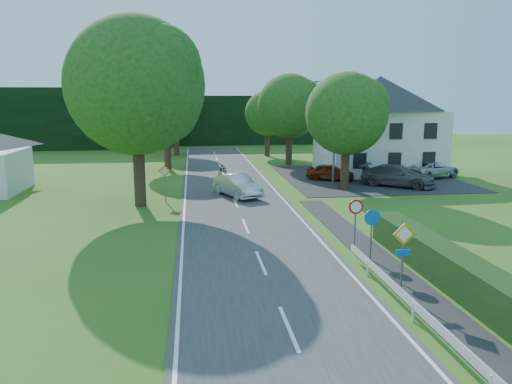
{
  "coord_description": "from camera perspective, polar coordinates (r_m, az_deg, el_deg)",
  "views": [
    {
      "loc": [
        -2.7,
        -7.44,
        6.71
      ],
      "look_at": [
        0.74,
        19.29,
        1.6
      ],
      "focal_mm": 35.0,
      "sensor_mm": 36.0,
      "label": 1
    }
  ],
  "objects": [
    {
      "name": "tree_right_far",
      "position": [
        50.43,
        3.81,
        8.24
      ],
      "size": [
        7.4,
        7.4,
        9.09
      ],
      "primitive_type": null,
      "color": "#164815",
      "rests_on": "ground"
    },
    {
      "name": "line_edge_left",
      "position": [
        28.25,
        -8.24,
        -3.03
      ],
      "size": [
        0.12,
        80.0,
        0.01
      ],
      "primitive_type": "cube",
      "color": "white",
      "rests_on": "road"
    },
    {
      "name": "line_edge_right",
      "position": [
        28.86,
        4.78,
        -2.66
      ],
      "size": [
        0.12,
        80.0,
        0.01
      ],
      "primitive_type": "cube",
      "color": "white",
      "rests_on": "road"
    },
    {
      "name": "parked_car_silver_b",
      "position": [
        44.81,
        19.53,
        2.44
      ],
      "size": [
        5.46,
        4.0,
        1.38
      ],
      "primitive_type": "imported",
      "rotation": [
        0.0,
        0.0,
        1.96
      ],
      "color": "#B7B9BF",
      "rests_on": "parking_pad"
    },
    {
      "name": "sign_speed_limit",
      "position": [
        22.14,
        11.31,
        -2.38
      ],
      "size": [
        0.64,
        0.11,
        2.37
      ],
      "color": "slate",
      "rests_on": "ground"
    },
    {
      "name": "line_centre",
      "position": [
        28.37,
        -1.66,
        -2.86
      ],
      "size": [
        0.12,
        80.0,
        0.01
      ],
      "primitive_type": null,
      "color": "white",
      "rests_on": "road"
    },
    {
      "name": "parked_car_red",
      "position": [
        41.41,
        8.5,
        2.26
      ],
      "size": [
        4.14,
        3.26,
        1.32
      ],
      "primitive_type": "imported",
      "rotation": [
        0.0,
        0.0,
        1.06
      ],
      "color": "maroon",
      "rests_on": "parking_pad"
    },
    {
      "name": "motorcycle",
      "position": [
        42.93,
        -3.83,
        2.48
      ],
      "size": [
        1.39,
        2.13,
        1.06
      ],
      "primitive_type": "imported",
      "rotation": [
        0.0,
        0.0,
        -0.38
      ],
      "color": "black",
      "rests_on": "road"
    },
    {
      "name": "treeline_right",
      "position": [
        74.29,
        0.98,
        8.25
      ],
      "size": [
        30.0,
        5.0,
        7.0
      ],
      "primitive_type": "cube",
      "color": "black",
      "rests_on": "ground"
    },
    {
      "name": "tree_main",
      "position": [
        31.63,
        -13.47,
        8.83
      ],
      "size": [
        9.4,
        9.4,
        11.64
      ],
      "primitive_type": null,
      "color": "#164815",
      "rests_on": "ground"
    },
    {
      "name": "sign_priority_left",
      "position": [
        32.86,
        -10.38,
        1.81
      ],
      "size": [
        0.78,
        0.09,
        2.44
      ],
      "color": "slate",
      "rests_on": "ground"
    },
    {
      "name": "moving_car",
      "position": [
        34.17,
        -2.18,
        0.75
      ],
      "size": [
        3.32,
        4.83,
        1.51
      ],
      "primitive_type": "imported",
      "rotation": [
        0.0,
        0.0,
        0.42
      ],
      "color": "silver",
      "rests_on": "road"
    },
    {
      "name": "parking_pad",
      "position": [
        43.55,
        12.5,
        1.63
      ],
      "size": [
        14.0,
        16.0,
        0.04
      ],
      "primitive_type": "cube",
      "color": "black",
      "rests_on": "ground"
    },
    {
      "name": "parked_car_grey",
      "position": [
        39.61,
        15.92,
        1.81
      ],
      "size": [
        5.78,
        5.24,
        1.62
      ],
      "primitive_type": "imported",
      "rotation": [
        0.0,
        0.0,
        0.9
      ],
      "color": "#515257",
      "rests_on": "parking_pad"
    },
    {
      "name": "streetlight",
      "position": [
        39.02,
        8.77,
        7.3
      ],
      "size": [
        2.03,
        0.18,
        8.0
      ],
      "color": "slate",
      "rests_on": "ground"
    },
    {
      "name": "tree_left_back",
      "position": [
        59.53,
        -9.14,
        8.02
      ],
      "size": [
        6.6,
        6.6,
        8.07
      ],
      "primitive_type": null,
      "color": "#164815",
      "rests_on": "ground"
    },
    {
      "name": "sign_roundabout",
      "position": [
        20.34,
        13.08,
        -3.89
      ],
      "size": [
        0.64,
        0.08,
        2.37
      ],
      "color": "slate",
      "rests_on": "ground"
    },
    {
      "name": "parasol",
      "position": [
        44.56,
        8.75,
        3.19
      ],
      "size": [
        2.57,
        2.6,
        1.84
      ],
      "primitive_type": "imported",
      "rotation": [
        0.0,
        0.0,
        -0.34
      ],
      "color": "red",
      "rests_on": "parking_pad"
    },
    {
      "name": "tree_left_far",
      "position": [
        47.56,
        -10.18,
        7.64
      ],
      "size": [
        7.0,
        7.0,
        8.58
      ],
      "primitive_type": null,
      "color": "#164815",
      "rests_on": "ground"
    },
    {
      "name": "road",
      "position": [
        28.38,
        -1.66,
        -2.91
      ],
      "size": [
        7.0,
        80.0,
        0.04
      ],
      "primitive_type": "cube",
      "color": "#373739",
      "rests_on": "ground"
    },
    {
      "name": "house_white",
      "position": [
        46.6,
        13.81,
        7.59
      ],
      "size": [
        10.6,
        8.4,
        8.6
      ],
      "color": "silver",
      "rests_on": "ground"
    },
    {
      "name": "sign_priority_right",
      "position": [
        17.64,
        16.48,
        -5.9
      ],
      "size": [
        0.78,
        0.09,
        2.59
      ],
      "color": "slate",
      "rests_on": "ground"
    },
    {
      "name": "tree_right_mid",
      "position": [
        37.25,
        10.26,
        6.83
      ],
      "size": [
        7.0,
        7.0,
        8.58
      ],
      "primitive_type": null,
      "color": "#164815",
      "rests_on": "ground"
    },
    {
      "name": "tree_right_back",
      "position": [
        58.17,
        1.3,
        7.84
      ],
      "size": [
        6.2,
        6.2,
        7.56
      ],
      "primitive_type": null,
      "color": "#164815",
      "rests_on": "ground"
    }
  ]
}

